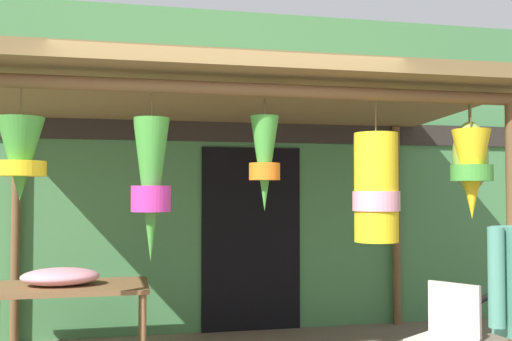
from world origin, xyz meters
name	(u,v)px	position (x,y,z in m)	size (l,w,h in m)	color
shop_facade	(195,170)	(0.00, 2.38, 1.76)	(9.79, 0.29, 3.52)	#47844C
market_stall_canopy	(249,116)	(0.31, 0.92, 2.18)	(4.62, 2.60, 2.51)	brown
display_table	(68,292)	(-1.24, 1.43, 0.62)	(1.42, 0.84, 0.68)	brown
flower_heap_on_table	(62,277)	(-1.29, 1.42, 0.76)	(0.68, 0.48, 0.16)	pink
folding_chair	(448,331)	(1.55, -0.21, 0.50)	(0.55, 0.55, 0.84)	beige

